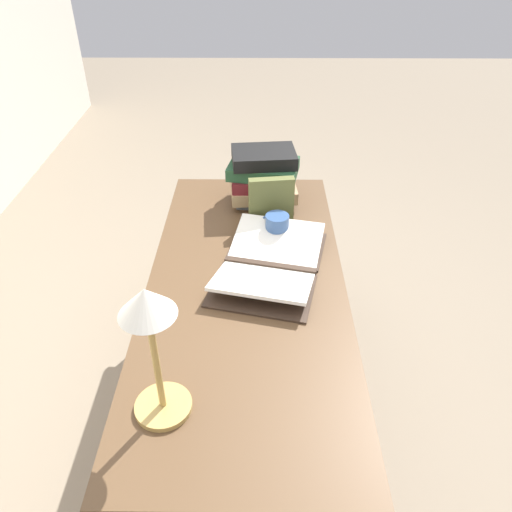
{
  "coord_description": "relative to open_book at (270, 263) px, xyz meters",
  "views": [
    {
      "loc": [
        -1.35,
        -0.05,
        1.83
      ],
      "look_at": [
        0.06,
        -0.03,
        0.82
      ],
      "focal_mm": 35.0,
      "sensor_mm": 36.0,
      "label": 1
    }
  ],
  "objects": [
    {
      "name": "book_standing_upright",
      "position": [
        0.31,
        -0.01,
        0.08
      ],
      "size": [
        0.06,
        0.18,
        0.2
      ],
      "rotation": [
        0.0,
        0.0,
        0.13
      ],
      "color": "brown",
      "rests_on": "reading_desk"
    },
    {
      "name": "coffee_mug",
      "position": [
        0.2,
        -0.03,
        0.03
      ],
      "size": [
        0.1,
        0.11,
        0.1
      ],
      "rotation": [
        0.0,
        0.0,
        0.83
      ],
      "color": "#335184",
      "rests_on": "reading_desk"
    },
    {
      "name": "book_stack_tall",
      "position": [
        0.48,
        0.02,
        0.1
      ],
      "size": [
        0.25,
        0.32,
        0.24
      ],
      "color": "slate",
      "rests_on": "reading_desk"
    },
    {
      "name": "reading_lamp",
      "position": [
        -0.62,
        0.29,
        0.26
      ],
      "size": [
        0.15,
        0.15,
        0.41
      ],
      "color": "tan",
      "rests_on": "reading_desk"
    },
    {
      "name": "open_book",
      "position": [
        0.0,
        0.0,
        0.0
      ],
      "size": [
        0.59,
        0.46,
        0.07
      ],
      "rotation": [
        0.0,
        0.0,
        -0.22
      ],
      "color": "#38281E",
      "rests_on": "reading_desk"
    },
    {
      "name": "reading_desk",
      "position": [
        -0.09,
        0.08,
        -0.12
      ],
      "size": [
        1.59,
        0.69,
        0.74
      ],
      "color": "brown",
      "rests_on": "ground_plane"
    },
    {
      "name": "ground_plane",
      "position": [
        -0.09,
        0.08,
        -0.76
      ],
      "size": [
        12.0,
        12.0,
        0.0
      ],
      "primitive_type": "plane",
      "color": "gray"
    }
  ]
}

